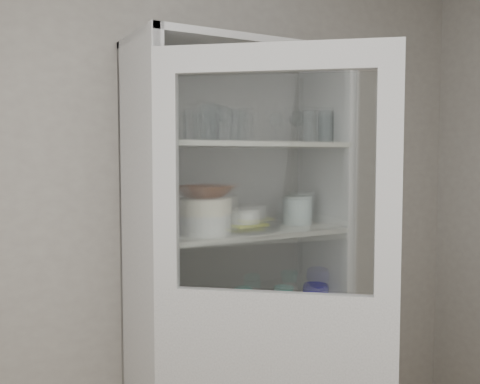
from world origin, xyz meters
TOP-DOWN VIEW (x-y plane):
  - wall_back at (0.00, 1.50)m, footprint 3.60×0.02m
  - pantry_cabinet at (0.20, 1.34)m, footprint 1.00×0.45m
  - cupboard_door at (0.05, 0.76)m, footprint 0.72×0.61m
  - tumbler_0 at (-0.04, 1.11)m, footprint 0.09×0.09m
  - tumbler_1 at (0.05, 1.15)m, footprint 0.08×0.08m
  - tumbler_2 at (-0.02, 1.13)m, footprint 0.09×0.09m
  - tumbler_3 at (0.11, 1.14)m, footprint 0.09×0.09m
  - tumbler_4 at (0.48, 1.12)m, footprint 0.09×0.09m
  - tumbler_5 at (0.60, 1.16)m, footprint 0.09×0.09m
  - tumbler_6 at (0.61, 1.17)m, footprint 0.10×0.10m
  - tumbler_7 at (-0.16, 1.26)m, footprint 0.08×0.08m
  - tumbler_8 at (-0.04, 1.29)m, footprint 0.08×0.08m
  - tumbler_9 at (0.01, 1.30)m, footprint 0.08×0.08m
  - tumbler_10 at (0.21, 1.24)m, footprint 0.08×0.08m
  - goblet_0 at (-0.21, 1.39)m, footprint 0.08×0.08m
  - goblet_1 at (0.19, 1.39)m, footprint 0.08×0.08m
  - goblet_2 at (0.46, 1.36)m, footprint 0.07×0.07m
  - goblet_3 at (0.59, 1.37)m, footprint 0.08×0.08m
  - plate_stack_front at (-0.01, 1.21)m, footprint 0.22×0.22m
  - plate_stack_back at (-0.04, 1.40)m, footprint 0.19×0.19m
  - cream_bowl at (-0.01, 1.21)m, footprint 0.25×0.25m
  - terracotta_bowl at (-0.01, 1.21)m, footprint 0.28×0.28m
  - glass_platter at (0.20, 1.24)m, footprint 0.40×0.40m
  - yellow_trivet at (0.20, 1.24)m, footprint 0.18×0.18m
  - white_ramekin at (0.20, 1.24)m, footprint 0.16×0.16m
  - grey_bowl_stack at (0.53, 1.28)m, footprint 0.14×0.14m
  - mug_blue at (0.61, 1.23)m, footprint 0.14×0.14m
  - mug_teal at (0.46, 1.30)m, footprint 0.13×0.13m
  - mug_white at (0.36, 1.13)m, footprint 0.12×0.12m
  - teal_jar at (0.23, 1.30)m, footprint 0.09×0.09m
  - measuring_cups at (-0.06, 1.18)m, footprint 0.09×0.09m
  - white_canister at (-0.21, 1.33)m, footprint 0.13×0.13m
  - tin_box at (0.37, 1.27)m, footprint 0.22×0.16m

SIDE VIEW (x-z plane):
  - tin_box at x=0.37m, z-range 0.46..0.52m
  - cupboard_door at x=0.05m, z-range -0.13..1.87m
  - measuring_cups at x=-0.06m, z-range 0.86..0.90m
  - mug_white at x=0.36m, z-range 0.86..0.95m
  - mug_teal at x=0.46m, z-range 0.86..0.95m
  - mug_blue at x=0.61m, z-range 0.86..0.96m
  - teal_jar at x=0.23m, z-range 0.86..0.97m
  - white_canister at x=-0.21m, z-range 0.86..0.98m
  - pantry_cabinet at x=0.20m, z-range -0.11..1.99m
  - glass_platter at x=0.20m, z-range 1.26..1.28m
  - yellow_trivet at x=0.20m, z-range 1.28..1.29m
  - wall_back at x=0.00m, z-range 0.00..2.60m
  - plate_stack_front at x=-0.01m, z-range 1.26..1.34m
  - plate_stack_back at x=-0.04m, z-range 1.26..1.36m
  - white_ramekin at x=0.20m, z-range 1.29..1.36m
  - grey_bowl_stack at x=0.53m, z-range 1.26..1.40m
  - cream_bowl at x=-0.01m, z-range 1.34..1.42m
  - terracotta_bowl at x=-0.01m, z-range 1.42..1.47m
  - tumbler_3 at x=0.11m, z-range 1.66..1.79m
  - tumbler_8 at x=-0.04m, z-range 1.66..1.79m
  - tumbler_7 at x=-0.16m, z-range 1.66..1.80m
  - tumbler_2 at x=-0.02m, z-range 1.66..1.81m
  - tumbler_1 at x=0.05m, z-range 1.66..1.81m
  - tumbler_4 at x=0.48m, z-range 1.66..1.81m
  - tumbler_5 at x=0.60m, z-range 1.66..1.81m
  - tumbler_9 at x=0.01m, z-range 1.66..1.81m
  - tumbler_10 at x=0.21m, z-range 1.66..1.81m
  - tumbler_6 at x=0.61m, z-range 1.66..1.81m
  - tumbler_0 at x=-0.04m, z-range 1.66..1.81m
  - goblet_2 at x=0.46m, z-range 1.66..1.82m
  - goblet_3 at x=0.59m, z-range 1.66..1.84m
  - goblet_0 at x=-0.21m, z-range 1.66..1.84m
  - goblet_1 at x=0.19m, z-range 1.66..1.85m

